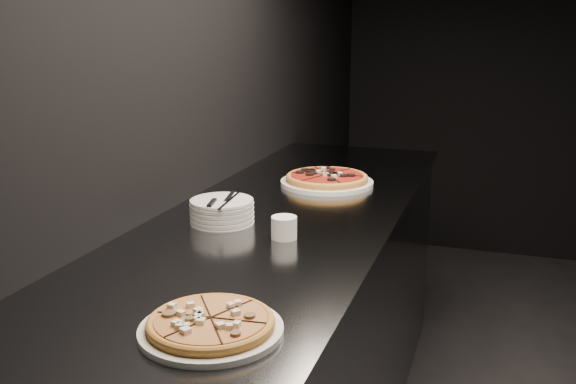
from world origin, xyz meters
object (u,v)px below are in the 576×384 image
(counter, at_px, (283,340))
(pizza_tomato, at_px, (327,179))
(ramekin, at_px, (284,227))
(plate_stack, at_px, (222,211))
(cutlery, at_px, (222,200))
(pizza_mushroom, at_px, (211,325))

(counter, relative_size, pizza_tomato, 6.90)
(ramekin, bearing_deg, plate_stack, 160.02)
(cutlery, relative_size, ramekin, 2.84)
(pizza_tomato, bearing_deg, ramekin, -85.47)
(cutlery, height_order, ramekin, cutlery)
(pizza_tomato, distance_m, ramekin, 0.66)
(plate_stack, bearing_deg, cutlery, -62.38)
(pizza_mushroom, xyz_separation_m, plate_stack, (-0.28, 0.68, 0.02))
(counter, relative_size, pizza_mushroom, 8.47)
(cutlery, distance_m, ramekin, 0.24)
(cutlery, bearing_deg, pizza_mushroom, -79.65)
(counter, distance_m, ramekin, 0.56)
(counter, xyz_separation_m, pizza_tomato, (0.04, 0.41, 0.48))
(pizza_tomato, bearing_deg, cutlery, -106.39)
(pizza_tomato, xyz_separation_m, ramekin, (0.05, -0.65, 0.01))
(plate_stack, distance_m, ramekin, 0.25)
(plate_stack, relative_size, ramekin, 2.64)
(counter, height_order, cutlery, cutlery)
(pizza_mushroom, distance_m, cutlery, 0.72)
(pizza_mushroom, relative_size, pizza_tomato, 0.82)
(pizza_tomato, bearing_deg, plate_stack, -107.52)
(pizza_mushroom, distance_m, plate_stack, 0.74)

